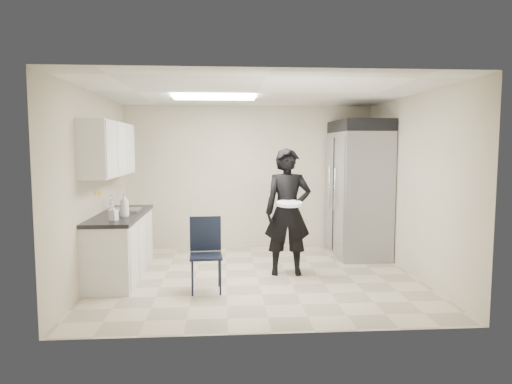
{
  "coord_description": "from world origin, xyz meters",
  "views": [
    {
      "loc": [
        -0.47,
        -6.35,
        1.85
      ],
      "look_at": [
        -0.0,
        0.2,
        1.2
      ],
      "focal_mm": 32.0,
      "sensor_mm": 36.0,
      "label": 1
    }
  ],
  "objects": [
    {
      "name": "countertop",
      "position": [
        -1.95,
        0.2,
        0.89
      ],
      "size": [
        0.64,
        1.95,
        0.05
      ],
      "primitive_type": "cube",
      "color": "black",
      "rests_on": "lower_counter"
    },
    {
      "name": "man_tuxedo",
      "position": [
        0.45,
        0.13,
        0.92
      ],
      "size": [
        0.7,
        0.49,
        1.83
      ],
      "primitive_type": "imported",
      "rotation": [
        0.0,
        0.0,
        -0.06
      ],
      "color": "black",
      "rests_on": "floor"
    },
    {
      "name": "ceiling",
      "position": [
        0.0,
        0.0,
        2.6
      ],
      "size": [
        4.5,
        4.5,
        0.0
      ],
      "primitive_type": "plane",
      "rotation": [
        3.14,
        0.0,
        0.0
      ],
      "color": "white",
      "rests_on": "back_wall"
    },
    {
      "name": "commercial_fridge",
      "position": [
        1.83,
        1.27,
        1.05
      ],
      "size": [
        0.8,
        1.35,
        2.1
      ],
      "primitive_type": "cube",
      "color": "gray",
      "rests_on": "floor"
    },
    {
      "name": "right_wall",
      "position": [
        2.25,
        0.0,
        1.3
      ],
      "size": [
        0.0,
        4.0,
        4.0
      ],
      "primitive_type": "plane",
      "rotation": [
        1.57,
        0.0,
        -1.57
      ],
      "color": "beige",
      "rests_on": "floor"
    },
    {
      "name": "fridge_compressor",
      "position": [
        1.83,
        1.27,
        2.2
      ],
      "size": [
        0.8,
        1.35,
        0.2
      ],
      "primitive_type": "cube",
      "color": "black",
      "rests_on": "commercial_fridge"
    },
    {
      "name": "floor",
      "position": [
        0.0,
        0.0,
        0.0
      ],
      "size": [
        4.5,
        4.5,
        0.0
      ],
      "primitive_type": "plane",
      "color": "#BEAF95",
      "rests_on": "ground"
    },
    {
      "name": "ceiling_panel",
      "position": [
        -0.6,
        0.4,
        2.57
      ],
      "size": [
        1.2,
        0.6,
        0.02
      ],
      "primitive_type": "cube",
      "color": "white",
      "rests_on": "ceiling"
    },
    {
      "name": "soap_bottle_a",
      "position": [
        -1.81,
        -0.12,
        1.07
      ],
      "size": [
        0.17,
        0.17,
        0.32
      ],
      "primitive_type": "imported",
      "rotation": [
        0.0,
        0.0,
        0.56
      ],
      "color": "white",
      "rests_on": "countertop"
    },
    {
      "name": "towel_dispenser",
      "position": [
        -2.14,
        1.35,
        1.62
      ],
      "size": [
        0.22,
        0.3,
        0.35
      ],
      "primitive_type": "cube",
      "color": "black",
      "rests_on": "left_wall"
    },
    {
      "name": "sink",
      "position": [
        -1.93,
        0.45,
        0.87
      ],
      "size": [
        0.42,
        0.4,
        0.14
      ],
      "primitive_type": "cube",
      "color": "gray",
      "rests_on": "countertop"
    },
    {
      "name": "folding_chair",
      "position": [
        -0.7,
        -0.6,
        0.46
      ],
      "size": [
        0.43,
        0.43,
        0.92
      ],
      "primitive_type": "cube",
      "rotation": [
        0.0,
        0.0,
        0.06
      ],
      "color": "black",
      "rests_on": "floor"
    },
    {
      "name": "back_wall",
      "position": [
        0.0,
        2.0,
        1.3
      ],
      "size": [
        4.5,
        0.0,
        4.5
      ],
      "primitive_type": "plane",
      "rotation": [
        1.57,
        0.0,
        0.0
      ],
      "color": "beige",
      "rests_on": "floor"
    },
    {
      "name": "left_wall",
      "position": [
        -2.25,
        0.0,
        1.3
      ],
      "size": [
        0.0,
        4.0,
        4.0
      ],
      "primitive_type": "plane",
      "rotation": [
        1.57,
        0.0,
        1.57
      ],
      "color": "beige",
      "rests_on": "floor"
    },
    {
      "name": "lower_counter",
      "position": [
        -1.95,
        0.2,
        0.43
      ],
      "size": [
        0.6,
        1.9,
        0.86
      ],
      "primitive_type": "cube",
      "color": "silver",
      "rests_on": "floor"
    },
    {
      "name": "soap_bottle_b",
      "position": [
        -1.89,
        -0.42,
        1.01
      ],
      "size": [
        0.12,
        0.12,
        0.2
      ],
      "primitive_type": "imported",
      "rotation": [
        0.0,
        0.0,
        -0.34
      ],
      "color": "#ABAAB6",
      "rests_on": "countertop"
    },
    {
      "name": "notice_sticker_left",
      "position": [
        -2.24,
        0.1,
        1.22
      ],
      "size": [
        0.0,
        0.12,
        0.07
      ],
      "primitive_type": "cube",
      "color": "yellow",
      "rests_on": "left_wall"
    },
    {
      "name": "upper_cabinets",
      "position": [
        -2.08,
        0.2,
        1.83
      ],
      "size": [
        0.35,
        1.8,
        0.75
      ],
      "primitive_type": "cube",
      "color": "silver",
      "rests_on": "left_wall"
    },
    {
      "name": "notice_sticker_right",
      "position": [
        -2.24,
        0.3,
        1.18
      ],
      "size": [
        0.0,
        0.12,
        0.07
      ],
      "primitive_type": "cube",
      "color": "yellow",
      "rests_on": "left_wall"
    },
    {
      "name": "bucket_lid",
      "position": [
        0.44,
        -0.12,
        1.07
      ],
      "size": [
        0.38,
        0.38,
        0.05
      ],
      "primitive_type": "cylinder",
      "rotation": [
        0.0,
        0.0,
        -0.06
      ],
      "color": "white",
      "rests_on": "man_tuxedo"
    },
    {
      "name": "faucet",
      "position": [
        -2.13,
        0.45,
        1.02
      ],
      "size": [
        0.02,
        0.02,
        0.24
      ],
      "primitive_type": "cylinder",
      "color": "silver",
      "rests_on": "countertop"
    }
  ]
}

